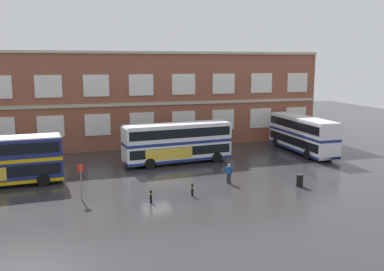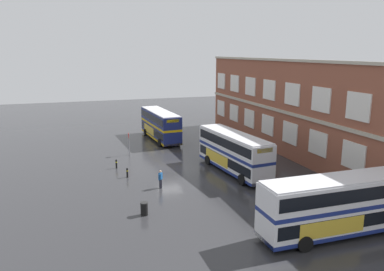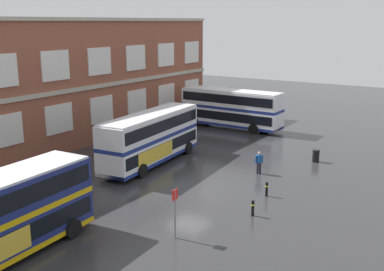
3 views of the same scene
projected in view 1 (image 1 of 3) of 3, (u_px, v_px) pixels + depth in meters
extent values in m
plane|color=#2B2B2D|center=(152.00, 175.00, 38.41)|extent=(120.00, 120.00, 0.00)
cube|color=brown|center=(136.00, 99.00, 52.91)|extent=(45.90, 8.00, 11.12)
cube|color=#B2A893|center=(142.00, 104.00, 49.10)|extent=(45.90, 0.16, 0.36)
cube|color=#B2A893|center=(141.00, 52.00, 48.11)|extent=(45.90, 0.28, 0.30)
cube|color=silver|center=(1.00, 129.00, 45.17)|extent=(2.86, 0.12, 2.45)
cube|color=silver|center=(51.00, 127.00, 46.62)|extent=(2.86, 0.12, 2.45)
cube|color=silver|center=(98.00, 125.00, 48.06)|extent=(2.86, 0.12, 2.45)
cube|color=silver|center=(142.00, 123.00, 49.50)|extent=(2.86, 0.12, 2.45)
cube|color=silver|center=(184.00, 121.00, 50.94)|extent=(2.86, 0.12, 2.45)
cube|color=silver|center=(223.00, 120.00, 52.39)|extent=(2.86, 0.12, 2.45)
cube|color=silver|center=(261.00, 118.00, 53.83)|extent=(2.86, 0.12, 2.45)
cube|color=silver|center=(296.00, 117.00, 55.27)|extent=(2.86, 0.12, 2.45)
cube|color=silver|center=(48.00, 86.00, 45.85)|extent=(2.86, 0.12, 2.45)
cube|color=silver|center=(96.00, 86.00, 47.29)|extent=(2.86, 0.12, 2.45)
cube|color=silver|center=(141.00, 85.00, 48.73)|extent=(2.86, 0.12, 2.45)
cube|color=silver|center=(184.00, 84.00, 50.18)|extent=(2.86, 0.12, 2.45)
cube|color=silver|center=(224.00, 84.00, 51.62)|extent=(2.86, 0.12, 2.45)
cube|color=silver|center=(261.00, 83.00, 53.06)|extent=(2.86, 0.12, 2.45)
cube|color=silver|center=(297.00, 83.00, 54.51)|extent=(2.86, 0.12, 2.45)
cube|color=yellow|center=(61.00, 140.00, 36.13)|extent=(0.17, 1.66, 0.40)
cylinder|color=black|center=(43.00, 180.00, 34.92)|extent=(1.06, 0.39, 1.04)
cylinder|color=black|center=(43.00, 173.00, 37.28)|extent=(1.06, 0.39, 1.04)
cube|color=silver|center=(177.00, 151.00, 42.86)|extent=(11.20, 3.62, 1.75)
cube|color=black|center=(177.00, 149.00, 42.83)|extent=(10.76, 3.61, 0.90)
cube|color=navy|center=(177.00, 141.00, 42.69)|extent=(11.20, 3.62, 0.30)
cube|color=silver|center=(177.00, 132.00, 42.53)|extent=(11.20, 3.62, 1.55)
cube|color=black|center=(177.00, 132.00, 42.51)|extent=(10.76, 3.61, 0.90)
cube|color=navy|center=(177.00, 158.00, 42.99)|extent=(11.20, 3.64, 0.28)
cube|color=silver|center=(177.00, 124.00, 42.38)|extent=(10.97, 3.49, 0.12)
cube|color=gold|center=(169.00, 154.00, 41.18)|extent=(4.82, 0.50, 1.10)
cube|color=yellow|center=(226.00, 125.00, 44.50)|extent=(0.22, 1.66, 0.40)
cylinder|color=black|center=(217.00, 157.00, 43.26)|extent=(1.07, 0.42, 1.04)
cylinder|color=black|center=(207.00, 152.00, 45.59)|extent=(1.07, 0.42, 1.04)
cylinder|color=black|center=(150.00, 164.00, 40.59)|extent=(1.07, 0.42, 1.04)
cylinder|color=black|center=(143.00, 158.00, 42.91)|extent=(1.07, 0.42, 1.04)
cube|color=silver|center=(302.00, 142.00, 47.87)|extent=(2.60, 11.01, 1.75)
cube|color=black|center=(302.00, 140.00, 47.84)|extent=(2.64, 10.57, 0.90)
cube|color=navy|center=(302.00, 133.00, 47.70)|extent=(2.60, 11.01, 0.30)
cube|color=silver|center=(303.00, 125.00, 47.54)|extent=(2.60, 11.01, 1.55)
cube|color=black|center=(303.00, 124.00, 47.52)|extent=(2.64, 10.57, 0.90)
cube|color=navy|center=(302.00, 148.00, 48.00)|extent=(2.62, 11.01, 0.28)
cube|color=silver|center=(303.00, 118.00, 47.39)|extent=(2.50, 10.79, 0.12)
cube|color=gold|center=(318.00, 143.00, 46.97)|extent=(0.05, 4.84, 1.10)
cube|color=yellow|center=(280.00, 115.00, 52.63)|extent=(1.66, 0.07, 0.40)
cylinder|color=black|center=(294.00, 141.00, 51.99)|extent=(0.32, 1.04, 1.04)
cylinder|color=black|center=(276.00, 142.00, 51.28)|extent=(0.32, 1.04, 1.04)
cylinder|color=black|center=(328.00, 153.00, 45.23)|extent=(0.32, 1.04, 1.04)
cylinder|color=black|center=(307.00, 155.00, 44.52)|extent=(0.32, 1.04, 1.04)
cylinder|color=black|center=(228.00, 178.00, 35.86)|extent=(0.23, 0.23, 0.85)
cylinder|color=black|center=(230.00, 178.00, 35.77)|extent=(0.23, 0.23, 0.85)
cube|color=#194C8C|center=(229.00, 170.00, 35.69)|extent=(0.46, 0.44, 0.60)
cylinder|color=#194C8C|center=(226.00, 170.00, 35.80)|extent=(0.16, 0.16, 0.57)
cylinder|color=#194C8C|center=(232.00, 171.00, 35.59)|extent=(0.16, 0.16, 0.57)
sphere|color=tan|center=(229.00, 165.00, 35.61)|extent=(0.22, 0.22, 0.22)
cylinder|color=slate|center=(81.00, 182.00, 31.35)|extent=(0.10, 0.10, 2.70)
cube|color=red|center=(80.00, 168.00, 31.15)|extent=(0.44, 0.04, 0.56)
cylinder|color=black|center=(300.00, 181.00, 34.87)|extent=(0.56, 0.56, 0.95)
cylinder|color=black|center=(300.00, 175.00, 34.78)|extent=(0.60, 0.60, 0.08)
cylinder|color=black|center=(192.00, 190.00, 32.39)|extent=(0.18, 0.18, 0.95)
cylinder|color=yellow|center=(192.00, 187.00, 32.36)|extent=(0.19, 0.19, 0.08)
cylinder|color=black|center=(151.00, 196.00, 30.84)|extent=(0.18, 0.18, 0.95)
cylinder|color=yellow|center=(151.00, 194.00, 30.80)|extent=(0.19, 0.19, 0.08)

